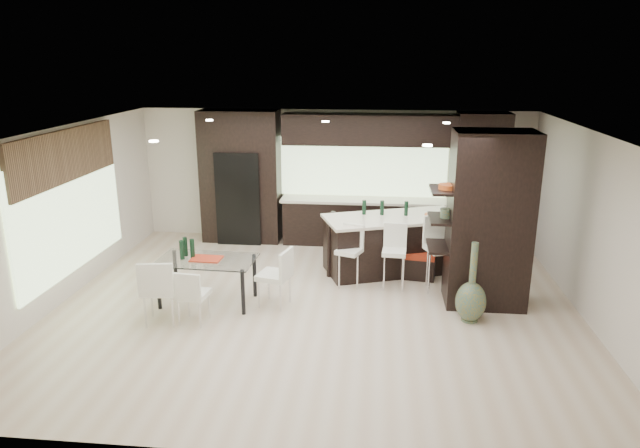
# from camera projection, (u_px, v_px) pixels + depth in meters

# --- Properties ---
(ground) EXTENTS (8.00, 8.00, 0.00)m
(ground) POSITION_uv_depth(u_px,v_px,m) (316.00, 305.00, 8.89)
(ground) COLOR beige
(ground) RESTS_ON ground
(back_wall) EXTENTS (8.00, 0.02, 2.70)m
(back_wall) POSITION_uv_depth(u_px,v_px,m) (334.00, 175.00, 11.84)
(back_wall) COLOR silver
(back_wall) RESTS_ON ground
(left_wall) EXTENTS (0.02, 7.00, 2.70)m
(left_wall) POSITION_uv_depth(u_px,v_px,m) (62.00, 215.00, 8.90)
(left_wall) COLOR silver
(left_wall) RESTS_ON ground
(right_wall) EXTENTS (0.02, 7.00, 2.70)m
(right_wall) POSITION_uv_depth(u_px,v_px,m) (595.00, 231.00, 8.11)
(right_wall) COLOR silver
(right_wall) RESTS_ON ground
(ceiling) EXTENTS (8.00, 7.00, 0.02)m
(ceiling) POSITION_uv_depth(u_px,v_px,m) (316.00, 132.00, 8.12)
(ceiling) COLOR white
(ceiling) RESTS_ON ground
(window_left) EXTENTS (0.04, 3.20, 1.90)m
(window_left) POSITION_uv_depth(u_px,v_px,m) (71.00, 212.00, 9.08)
(window_left) COLOR #B2D199
(window_left) RESTS_ON left_wall
(window_back) EXTENTS (3.40, 0.04, 1.20)m
(window_back) POSITION_uv_depth(u_px,v_px,m) (363.00, 167.00, 11.69)
(window_back) COLOR #B2D199
(window_back) RESTS_ON back_wall
(stone_accent) EXTENTS (0.08, 3.00, 0.80)m
(stone_accent) POSITION_uv_depth(u_px,v_px,m) (65.00, 156.00, 8.82)
(stone_accent) COLOR brown
(stone_accent) RESTS_ON left_wall
(ceiling_spots) EXTENTS (4.00, 3.00, 0.02)m
(ceiling_spots) POSITION_uv_depth(u_px,v_px,m) (318.00, 131.00, 8.36)
(ceiling_spots) COLOR white
(ceiling_spots) RESTS_ON ceiling
(back_cabinetry) EXTENTS (6.80, 0.68, 2.70)m
(back_cabinetry) POSITION_uv_depth(u_px,v_px,m) (358.00, 179.00, 11.48)
(back_cabinetry) COLOR black
(back_cabinetry) RESTS_ON ground
(refrigerator) EXTENTS (0.90, 0.68, 1.90)m
(refrigerator) POSITION_uv_depth(u_px,v_px,m) (241.00, 196.00, 11.78)
(refrigerator) COLOR black
(refrigerator) RESTS_ON ground
(partition_column) EXTENTS (1.20, 0.80, 2.70)m
(partition_column) POSITION_uv_depth(u_px,v_px,m) (489.00, 220.00, 8.63)
(partition_column) COLOR black
(partition_column) RESTS_ON ground
(kitchen_island) EXTENTS (2.64, 1.82, 1.01)m
(kitchen_island) POSITION_uv_depth(u_px,v_px,m) (393.00, 244.00, 10.21)
(kitchen_island) COLOR black
(kitchen_island) RESTS_ON ground
(stool_left) EXTENTS (0.49, 0.49, 0.85)m
(stool_left) POSITION_uv_depth(u_px,v_px,m) (349.00, 262.00, 9.53)
(stool_left) COLOR white
(stool_left) RESTS_ON ground
(stool_mid) EXTENTS (0.41, 0.41, 0.87)m
(stool_mid) POSITION_uv_depth(u_px,v_px,m) (394.00, 263.00, 9.45)
(stool_mid) COLOR white
(stool_mid) RESTS_ON ground
(stool_right) EXTENTS (0.58, 0.58, 1.00)m
(stool_right) POSITION_uv_depth(u_px,v_px,m) (440.00, 262.00, 9.33)
(stool_right) COLOR white
(stool_right) RESTS_ON ground
(bench) EXTENTS (1.27, 0.64, 0.47)m
(bench) POSITION_uv_depth(u_px,v_px,m) (400.00, 263.00, 10.06)
(bench) COLOR black
(bench) RESTS_ON ground
(floor_vase) EXTENTS (0.52, 0.52, 1.21)m
(floor_vase) POSITION_uv_depth(u_px,v_px,m) (472.00, 282.00, 8.21)
(floor_vase) COLOR #4B5B40
(floor_vase) RESTS_ON ground
(dining_table) EXTENTS (1.53, 0.90, 0.72)m
(dining_table) POSITION_uv_depth(u_px,v_px,m) (208.00, 281.00, 8.91)
(dining_table) COLOR white
(dining_table) RESTS_ON ground
(chair_near) EXTENTS (0.46, 0.46, 0.77)m
(chair_near) POSITION_uv_depth(u_px,v_px,m) (193.00, 298.00, 8.23)
(chair_near) COLOR white
(chair_near) RESTS_ON ground
(chair_far) EXTENTS (0.56, 0.56, 0.91)m
(chair_far) POSITION_uv_depth(u_px,v_px,m) (161.00, 293.00, 8.21)
(chair_far) COLOR white
(chair_far) RESTS_ON ground
(chair_end) EXTENTS (0.56, 0.56, 0.85)m
(chair_end) POSITION_uv_depth(u_px,v_px,m) (274.00, 280.00, 8.78)
(chair_end) COLOR white
(chair_end) RESTS_ON ground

